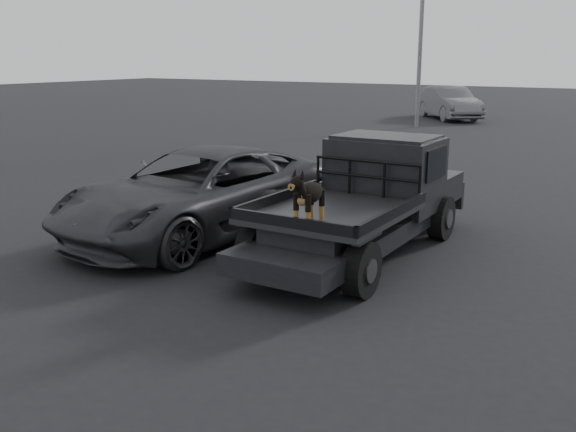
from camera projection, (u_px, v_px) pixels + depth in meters
The scene contains 7 objects.
ground at pixel (327, 306), 8.14m from camera, with size 120.00×120.00×0.00m, color black.
flatbed_ute at pixel (360, 226), 10.16m from camera, with size 2.00×5.40×0.92m, color black, non-canonical shape.
ute_cab at pixel (386, 162), 10.72m from camera, with size 1.72×1.30×0.88m, color black, non-canonical shape.
headache_rack at pixel (367, 178), 10.15m from camera, with size 1.80×0.08×0.55m, color black, non-canonical shape.
dog at pixel (309, 198), 8.33m from camera, with size 0.32×0.60×0.74m, color black, non-canonical shape.
parked_suv at pixel (201, 193), 11.16m from camera, with size 2.51×5.43×1.51m, color #302F35.
distant_car_a at pixel (449, 103), 31.59m from camera, with size 1.67×4.80×1.58m, color #535358.
Camera 1 is at (3.56, -6.75, 3.09)m, focal length 40.00 mm.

